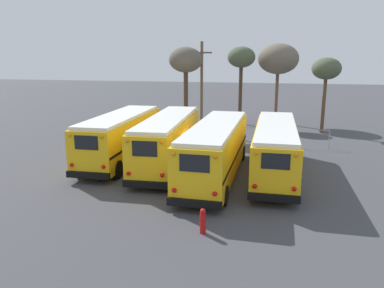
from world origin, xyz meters
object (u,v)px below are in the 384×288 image
Objects in this scene: bare_tree_0 at (241,59)px; bare_tree_1 at (326,70)px; utility_pole at (202,86)px; school_bus_0 at (121,136)px; school_bus_3 at (275,148)px; bare_tree_3 at (186,62)px; school_bus_2 at (216,149)px; bare_tree_2 at (278,59)px; school_bus_1 at (168,139)px; fire_hydrant at (203,221)px.

bare_tree_0 is 1.16× the size of bare_tree_1.
utility_pole is at bearing -121.39° from bare_tree_0.
school_bus_0 reaches higher than school_bus_3.
bare_tree_3 is (-7.86, 10.66, 4.72)m from school_bus_3.
bare_tree_2 is (3.33, 19.45, 4.85)m from school_bus_2.
school_bus_0 is 0.93× the size of school_bus_1.
bare_tree_0 is at bearing 68.27° from school_bus_0.
bare_tree_3 is (-12.03, -3.10, 0.72)m from bare_tree_1.
fire_hydrant is at bearing -87.93° from bare_tree_0.
bare_tree_3 is (2.10, 9.74, 4.67)m from school_bus_0.
school_bus_3 is 13.82m from utility_pole.
bare_tree_2 reaches higher than school_bus_1.
utility_pole is 1.04× the size of bare_tree_0.
fire_hydrant is at bearing -85.03° from school_bus_2.
school_bus_1 is 1.40× the size of bare_tree_3.
bare_tree_3 is at bearing 110.97° from school_bus_2.
school_bus_0 is 1.48× the size of bare_tree_1.
bare_tree_3 is (-4.54, 11.84, 4.68)m from school_bus_2.
fire_hydrant is at bearing -95.83° from bare_tree_2.
school_bus_0 is 1.30× the size of bare_tree_3.
school_bus_1 is at bearing -83.08° from bare_tree_3.
school_bus_0 is at bearing -111.73° from bare_tree_0.
school_bus_3 reaches higher than fire_hydrant.
school_bus_2 is 1.03× the size of school_bus_3.
utility_pole reaches higher than school_bus_0.
school_bus_0 is 10.00m from school_bus_3.
school_bus_2 is 13.67m from utility_pole.
bare_tree_3 is (-7.86, -7.62, -0.17)m from bare_tree_2.
school_bus_0 is 20.59m from bare_tree_2.
school_bus_2 is at bearing 94.97° from fire_hydrant.
bare_tree_0 is (3.03, 16.24, 4.88)m from school_bus_1.
bare_tree_1 is at bearing 73.12° from school_bus_3.
bare_tree_0 is (-3.61, 16.84, 4.92)m from school_bus_3.
bare_tree_0 is at bearing 79.44° from school_bus_1.
school_bus_0 is 11.68m from utility_pole.
school_bus_3 is at bearing -60.59° from utility_pole.
utility_pole is 20.82m from fire_hydrant.
utility_pole is at bearing 44.64° from bare_tree_3.
bare_tree_0 is (6.35, 15.93, 4.87)m from school_bus_0.
utility_pole is 6.32m from bare_tree_0.
school_bus_3 is 1.39× the size of bare_tree_3.
bare_tree_3 is at bearing -165.57° from bare_tree_1.
school_bus_1 is 0.98× the size of school_bus_2.
bare_tree_0 is at bearing 92.07° from fire_hydrant.
school_bus_0 is 3.33m from school_bus_1.
bare_tree_2 is at bearing 44.09° from bare_tree_3.
school_bus_0 is at bearing -119.86° from bare_tree_2.
fire_hydrant is (0.91, -25.10, -6.06)m from bare_tree_0.
bare_tree_2 is at bearing 84.17° from fire_hydrant.
bare_tree_1 is (4.17, 13.75, 4.00)m from school_bus_3.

